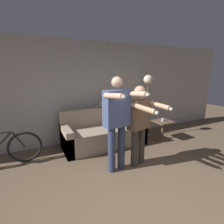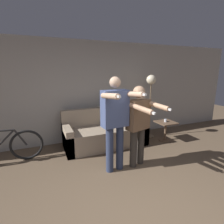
{
  "view_description": "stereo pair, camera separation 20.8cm",
  "coord_description": "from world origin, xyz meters",
  "px_view_note": "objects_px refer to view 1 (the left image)",
  "views": [
    {
      "loc": [
        -1.21,
        -1.21,
        1.86
      ],
      "look_at": [
        0.36,
        2.03,
        1.0
      ],
      "focal_mm": 28.0,
      "sensor_mm": 36.0,
      "label": 1
    },
    {
      "loc": [
        -1.02,
        -1.3,
        1.86
      ],
      "look_at": [
        0.36,
        2.03,
        1.0
      ],
      "focal_mm": 28.0,
      "sensor_mm": 36.0,
      "label": 2
    }
  ],
  "objects_px": {
    "couch": "(104,134)",
    "person_right": "(140,121)",
    "side_table": "(163,126)",
    "cat": "(107,104)",
    "floor_lamp": "(148,87)",
    "cup": "(163,120)",
    "person_left": "(117,118)"
  },
  "relations": [
    {
      "from": "floor_lamp",
      "to": "cup",
      "type": "bearing_deg",
      "value": -58.47
    },
    {
      "from": "couch",
      "to": "side_table",
      "type": "distance_m",
      "value": 1.64
    },
    {
      "from": "couch",
      "to": "cup",
      "type": "distance_m",
      "value": 1.65
    },
    {
      "from": "person_left",
      "to": "cat",
      "type": "height_order",
      "value": "person_left"
    },
    {
      "from": "person_right",
      "to": "cup",
      "type": "height_order",
      "value": "person_right"
    },
    {
      "from": "person_left",
      "to": "cup",
      "type": "bearing_deg",
      "value": 19.17
    },
    {
      "from": "cup",
      "to": "person_right",
      "type": "bearing_deg",
      "value": -148.14
    },
    {
      "from": "side_table",
      "to": "cup",
      "type": "xyz_separation_m",
      "value": [
        -0.01,
        0.01,
        0.18
      ]
    },
    {
      "from": "person_right",
      "to": "floor_lamp",
      "type": "height_order",
      "value": "floor_lamp"
    },
    {
      "from": "person_left",
      "to": "person_right",
      "type": "xyz_separation_m",
      "value": [
        0.49,
        -0.0,
        -0.11
      ]
    },
    {
      "from": "cat",
      "to": "floor_lamp",
      "type": "bearing_deg",
      "value": -12.58
    },
    {
      "from": "person_right",
      "to": "side_table",
      "type": "height_order",
      "value": "person_right"
    },
    {
      "from": "floor_lamp",
      "to": "couch",
      "type": "bearing_deg",
      "value": -177.55
    },
    {
      "from": "person_left",
      "to": "cat",
      "type": "xyz_separation_m",
      "value": [
        0.46,
        1.48,
        -0.03
      ]
    },
    {
      "from": "person_right",
      "to": "cat",
      "type": "relative_size",
      "value": 3.03
    },
    {
      "from": "couch",
      "to": "cat",
      "type": "distance_m",
      "value": 0.8
    },
    {
      "from": "side_table",
      "to": "cup",
      "type": "bearing_deg",
      "value": 159.27
    },
    {
      "from": "cat",
      "to": "cup",
      "type": "distance_m",
      "value": 1.58
    },
    {
      "from": "cat",
      "to": "floor_lamp",
      "type": "distance_m",
      "value": 1.22
    },
    {
      "from": "cat",
      "to": "floor_lamp",
      "type": "height_order",
      "value": "floor_lamp"
    },
    {
      "from": "side_table",
      "to": "cup",
      "type": "relative_size",
      "value": 6.78
    },
    {
      "from": "person_left",
      "to": "cup",
      "type": "distance_m",
      "value": 2.06
    },
    {
      "from": "side_table",
      "to": "cat",
      "type": "bearing_deg",
      "value": 154.72
    },
    {
      "from": "person_right",
      "to": "side_table",
      "type": "relative_size",
      "value": 3.04
    },
    {
      "from": "couch",
      "to": "person_right",
      "type": "bearing_deg",
      "value": -77.86
    },
    {
      "from": "person_left",
      "to": "cup",
      "type": "height_order",
      "value": "person_left"
    },
    {
      "from": "side_table",
      "to": "couch",
      "type": "bearing_deg",
      "value": 167.94
    },
    {
      "from": "cat",
      "to": "couch",
      "type": "bearing_deg",
      "value": -126.16
    },
    {
      "from": "side_table",
      "to": "floor_lamp",
      "type": "bearing_deg",
      "value": 122.58
    },
    {
      "from": "person_right",
      "to": "side_table",
      "type": "distance_m",
      "value": 1.68
    },
    {
      "from": "couch",
      "to": "cat",
      "type": "relative_size",
      "value": 3.89
    },
    {
      "from": "floor_lamp",
      "to": "person_right",
      "type": "bearing_deg",
      "value": -131.77
    }
  ]
}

